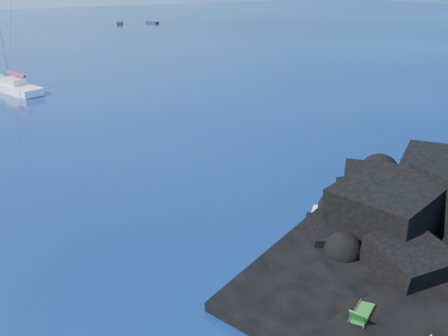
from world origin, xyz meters
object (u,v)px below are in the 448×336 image
object	(u,v)px
sailboat	(14,91)
distant_boat_a	(120,24)
sunbather	(412,316)
deck_chair	(363,309)
distant_boat_b	(152,23)

from	to	relation	value
sailboat	distant_boat_a	size ratio (longest dim) A/B	2.69
sunbather	distant_boat_a	size ratio (longest dim) A/B	0.34
sunbather	sailboat	bearing A→B (deg)	98.24
sailboat	deck_chair	size ratio (longest dim) A/B	8.26
sunbather	distant_boat_b	distance (m)	120.93
sunbather	distant_boat_a	xyz separation A→B (m)	(26.54, 118.87, -0.51)
sunbather	deck_chair	bearing A→B (deg)	149.18
sailboat	sunbather	world-z (taller)	sailboat
sunbather	distant_boat_a	world-z (taller)	sunbather
sunbather	distant_boat_b	world-z (taller)	sunbather
sailboat	distant_boat_a	xyz separation A→B (m)	(35.41, 69.80, 0.00)
sailboat	deck_chair	distance (m)	48.65
deck_chair	sunbather	world-z (taller)	deck_chair
sailboat	sunbather	bearing A→B (deg)	-101.02
sunbather	distant_boat_a	distance (m)	121.80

